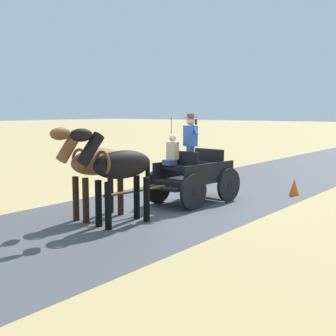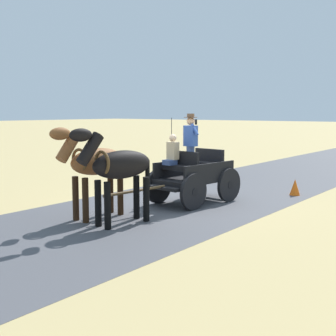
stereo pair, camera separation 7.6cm
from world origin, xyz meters
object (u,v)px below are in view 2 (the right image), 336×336
horse_near_side (118,167)px  horse_drawn_carriage (192,174)px  traffic_cone (295,187)px  horse_off_side (94,164)px

horse_near_side → horse_drawn_carriage: bearing=-88.2°
horse_drawn_carriage → horse_near_side: 3.10m
horse_near_side → traffic_cone: 6.28m
horse_drawn_carriage → horse_near_side: size_ratio=2.04×
traffic_cone → horse_off_side: bearing=65.8°
horse_drawn_carriage → traffic_cone: (-1.84, -2.88, -0.57)m
horse_near_side → horse_off_side: size_ratio=1.00×
horse_drawn_carriage → traffic_cone: horse_drawn_carriage is taller
horse_drawn_carriage → horse_off_side: 3.10m
horse_drawn_carriage → horse_off_side: size_ratio=2.04×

